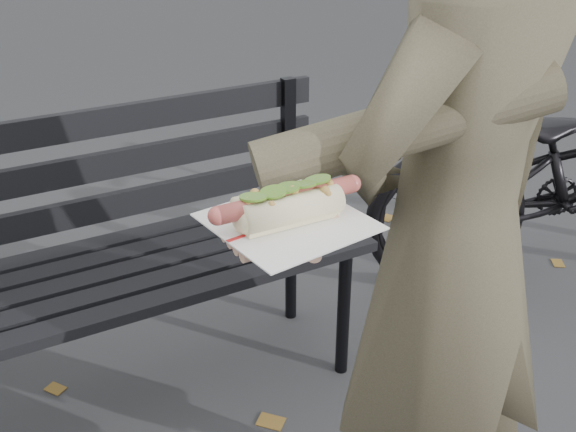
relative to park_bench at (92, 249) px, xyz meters
name	(u,v)px	position (x,y,z in m)	size (l,w,h in m)	color
park_bench	(92,249)	(0.00, 0.00, 0.00)	(1.50, 0.44, 0.88)	black
person	(451,248)	(0.51, -0.84, 0.29)	(0.59, 0.39, 1.63)	#443F2D
held_hotdog	(381,147)	(0.29, -0.89, 0.56)	(0.64, 0.32, 0.20)	#443F2D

